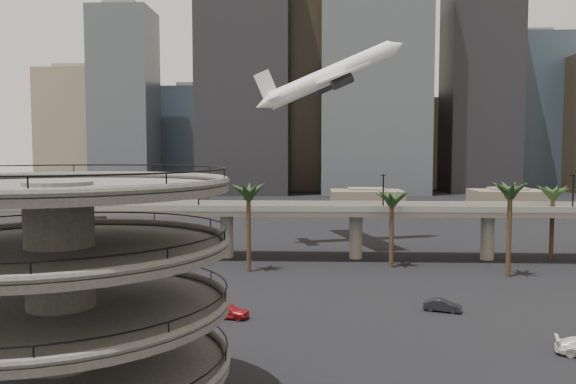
{
  "coord_description": "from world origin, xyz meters",
  "views": [
    {
      "loc": [
        3.41,
        -39.57,
        18.21
      ],
      "look_at": [
        0.6,
        28.0,
        13.26
      ],
      "focal_mm": 35.0,
      "sensor_mm": 36.0,
      "label": 1
    }
  ],
  "objects_px": {
    "parking_ramp": "(61,279)",
    "car_a": "(227,311)",
    "airborne_jet": "(331,76)",
    "car_b": "(442,305)",
    "overpass": "(291,215)"
  },
  "relations": [
    {
      "from": "parking_ramp",
      "to": "car_a",
      "type": "height_order",
      "value": "parking_ramp"
    },
    {
      "from": "parking_ramp",
      "to": "airborne_jet",
      "type": "bearing_deg",
      "value": 74.83
    },
    {
      "from": "airborne_jet",
      "to": "car_a",
      "type": "height_order",
      "value": "airborne_jet"
    },
    {
      "from": "parking_ramp",
      "to": "car_b",
      "type": "distance_m",
      "value": 42.84
    },
    {
      "from": "overpass",
      "to": "parking_ramp",
      "type": "bearing_deg",
      "value": -102.43
    },
    {
      "from": "parking_ramp",
      "to": "car_a",
      "type": "distance_m",
      "value": 26.82
    },
    {
      "from": "overpass",
      "to": "airborne_jet",
      "type": "xyz_separation_m",
      "value": [
        7.2,
        15.51,
        25.44
      ]
    },
    {
      "from": "parking_ramp",
      "to": "car_a",
      "type": "bearing_deg",
      "value": 73.25
    },
    {
      "from": "car_b",
      "to": "parking_ramp",
      "type": "bearing_deg",
      "value": 149.96
    },
    {
      "from": "parking_ramp",
      "to": "overpass",
      "type": "xyz_separation_m",
      "value": [
        13.0,
        59.0,
        -2.5
      ]
    },
    {
      "from": "airborne_jet",
      "to": "car_b",
      "type": "height_order",
      "value": "airborne_jet"
    },
    {
      "from": "parking_ramp",
      "to": "overpass",
      "type": "bearing_deg",
      "value": 77.57
    },
    {
      "from": "airborne_jet",
      "to": "parking_ramp",
      "type": "bearing_deg",
      "value": -121.57
    },
    {
      "from": "overpass",
      "to": "airborne_jet",
      "type": "distance_m",
      "value": 30.65
    },
    {
      "from": "airborne_jet",
      "to": "car_b",
      "type": "xyz_separation_m",
      "value": [
        11.17,
        -46.79,
        -32.08
      ]
    }
  ]
}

